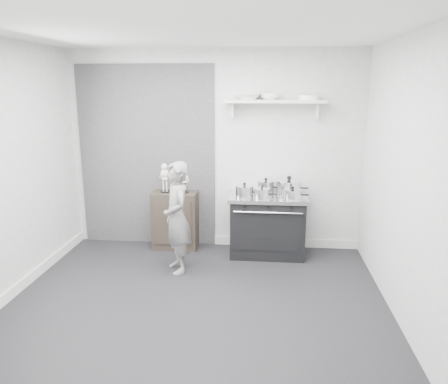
{
  "coord_description": "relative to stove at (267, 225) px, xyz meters",
  "views": [
    {
      "loc": [
        0.7,
        -4.1,
        2.23
      ],
      "look_at": [
        0.21,
        0.95,
        0.98
      ],
      "focal_mm": 35.0,
      "sensor_mm": 36.0,
      "label": 1
    }
  ],
  "objects": [
    {
      "name": "ground",
      "position": [
        -0.74,
        -1.48,
        -0.41
      ],
      "size": [
        4.0,
        4.0,
        0.0
      ],
      "primitive_type": "plane",
      "color": "black",
      "rests_on": "ground"
    },
    {
      "name": "room_shell",
      "position": [
        -0.83,
        -1.33,
        1.23
      ],
      "size": [
        4.02,
        3.62,
        2.71
      ],
      "color": "#ABAAA8",
      "rests_on": "ground"
    },
    {
      "name": "wall_shelf",
      "position": [
        0.06,
        0.2,
        1.6
      ],
      "size": [
        1.3,
        0.26,
        0.24
      ],
      "color": "silver",
      "rests_on": "room_shell"
    },
    {
      "name": "stove",
      "position": [
        0.0,
        0.0,
        0.0
      ],
      "size": [
        1.02,
        0.64,
        0.82
      ],
      "color": "black",
      "rests_on": "ground"
    },
    {
      "name": "side_cabinet",
      "position": [
        -1.28,
        0.13,
        -0.01
      ],
      "size": [
        0.61,
        0.36,
        0.79
      ],
      "primitive_type": "cube",
      "color": "black",
      "rests_on": "ground"
    },
    {
      "name": "child",
      "position": [
        -1.09,
        -0.65,
        0.27
      ],
      "size": [
        0.51,
        0.59,
        1.36
      ],
      "primitive_type": "imported",
      "rotation": [
        0.0,
        0.0,
        -1.1
      ],
      "color": "slate",
      "rests_on": "ground"
    },
    {
      "name": "pot_front_left",
      "position": [
        -0.31,
        -0.12,
        0.48
      ],
      "size": [
        0.33,
        0.24,
        0.19
      ],
      "color": "silver",
      "rests_on": "stove"
    },
    {
      "name": "pot_back_left",
      "position": [
        -0.03,
        0.15,
        0.49
      ],
      "size": [
        0.32,
        0.24,
        0.2
      ],
      "color": "silver",
      "rests_on": "stove"
    },
    {
      "name": "pot_back_right",
      "position": [
        0.27,
        0.09,
        0.5
      ],
      "size": [
        0.42,
        0.34,
        0.25
      ],
      "color": "silver",
      "rests_on": "stove"
    },
    {
      "name": "pot_front_right",
      "position": [
        0.31,
        -0.15,
        0.47
      ],
      "size": [
        0.32,
        0.23,
        0.16
      ],
      "color": "silver",
      "rests_on": "stove"
    },
    {
      "name": "pot_front_center",
      "position": [
        -0.08,
        -0.18,
        0.47
      ],
      "size": [
        0.29,
        0.2,
        0.17
      ],
      "color": "silver",
      "rests_on": "stove"
    },
    {
      "name": "skeleton_full",
      "position": [
        -1.41,
        0.13,
        0.61
      ],
      "size": [
        0.13,
        0.08,
        0.46
      ],
      "primitive_type": null,
      "color": "silver",
      "rests_on": "side_cabinet"
    },
    {
      "name": "skeleton_torso",
      "position": [
        -1.13,
        0.13,
        0.56
      ],
      "size": [
        0.1,
        0.06,
        0.36
      ],
      "primitive_type": null,
      "color": "silver",
      "rests_on": "side_cabinet"
    },
    {
      "name": "bowl_large",
      "position": [
        -0.28,
        0.19,
        1.67
      ],
      "size": [
        0.32,
        0.32,
        0.08
      ],
      "primitive_type": "imported",
      "color": "white",
      "rests_on": "wall_shelf"
    },
    {
      "name": "bowl_small",
      "position": [
        -0.0,
        0.19,
        1.67
      ],
      "size": [
        0.24,
        0.24,
        0.08
      ],
      "primitive_type": "imported",
      "color": "white",
      "rests_on": "wall_shelf"
    },
    {
      "name": "plate_stack",
      "position": [
        0.49,
        0.19,
        1.66
      ],
      "size": [
        0.25,
        0.25,
        0.06
      ],
      "primitive_type": "cylinder",
      "color": "white",
      "rests_on": "wall_shelf"
    }
  ]
}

